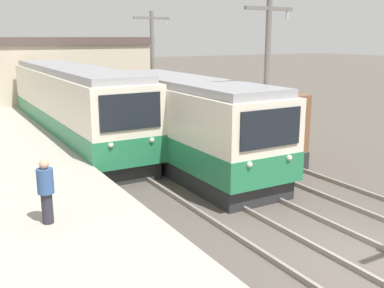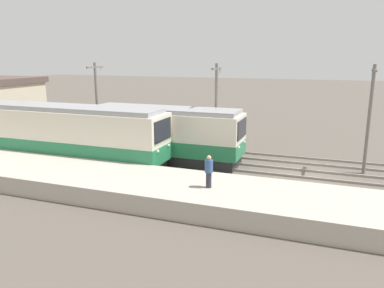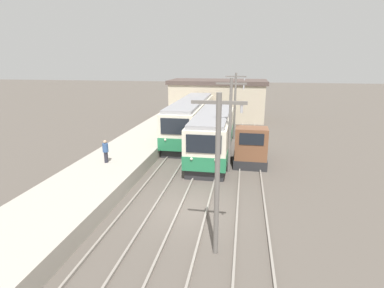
{
  "view_description": "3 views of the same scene",
  "coord_description": "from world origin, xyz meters",
  "px_view_note": "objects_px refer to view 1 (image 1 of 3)",
  "views": [
    {
      "loc": [
        -8.4,
        -6.29,
        5.24
      ],
      "look_at": [
        -0.26,
        7.82,
        1.31
      ],
      "focal_mm": 42.0,
      "sensor_mm": 36.0,
      "label": 1
    },
    {
      "loc": [
        -22.21,
        -1.03,
        6.91
      ],
      "look_at": [
        0.06,
        7.14,
        1.35
      ],
      "focal_mm": 35.0,
      "sensor_mm": 36.0,
      "label": 2
    },
    {
      "loc": [
        2.58,
        -13.93,
        7.56
      ],
      "look_at": [
        -1.18,
        7.59,
        1.49
      ],
      "focal_mm": 28.0,
      "sensor_mm": 36.0,
      "label": 3
    }
  ],
  "objects_px": {
    "commuter_train_left": "(74,109)",
    "catenary_mast_far": "(153,69)",
    "shunting_locomotive": "(253,133)",
    "person_on_platform": "(46,189)",
    "commuter_train_center": "(186,127)",
    "catenary_mast_mid": "(267,86)"
  },
  "relations": [
    {
      "from": "commuter_train_left",
      "to": "shunting_locomotive",
      "type": "height_order",
      "value": "commuter_train_left"
    },
    {
      "from": "commuter_train_center",
      "to": "person_on_platform",
      "type": "relative_size",
      "value": 6.82
    },
    {
      "from": "shunting_locomotive",
      "to": "person_on_platform",
      "type": "xyz_separation_m",
      "value": [
        -9.61,
        -4.67,
        0.58
      ]
    },
    {
      "from": "catenary_mast_mid",
      "to": "catenary_mast_far",
      "type": "bearing_deg",
      "value": 90.0
    },
    {
      "from": "commuter_train_center",
      "to": "shunting_locomotive",
      "type": "height_order",
      "value": "commuter_train_center"
    },
    {
      "from": "shunting_locomotive",
      "to": "person_on_platform",
      "type": "relative_size",
      "value": 3.18
    },
    {
      "from": "shunting_locomotive",
      "to": "commuter_train_center",
      "type": "bearing_deg",
      "value": 170.14
    },
    {
      "from": "catenary_mast_mid",
      "to": "catenary_mast_far",
      "type": "xyz_separation_m",
      "value": [
        0.0,
        9.34,
        0.0
      ]
    },
    {
      "from": "shunting_locomotive",
      "to": "person_on_platform",
      "type": "height_order",
      "value": "shunting_locomotive"
    },
    {
      "from": "commuter_train_left",
      "to": "catenary_mast_mid",
      "type": "bearing_deg",
      "value": -64.99
    },
    {
      "from": "commuter_train_left",
      "to": "catenary_mast_far",
      "type": "xyz_separation_m",
      "value": [
        4.31,
        0.11,
        1.78
      ]
    },
    {
      "from": "commuter_train_center",
      "to": "person_on_platform",
      "type": "distance_m",
      "value": 8.41
    },
    {
      "from": "shunting_locomotive",
      "to": "catenary_mast_far",
      "type": "xyz_separation_m",
      "value": [
        -1.49,
        6.75,
        2.35
      ]
    },
    {
      "from": "commuter_train_left",
      "to": "shunting_locomotive",
      "type": "xyz_separation_m",
      "value": [
        5.8,
        -6.64,
        -0.57
      ]
    },
    {
      "from": "catenary_mast_mid",
      "to": "commuter_train_left",
      "type": "bearing_deg",
      "value": 115.01
    },
    {
      "from": "shunting_locomotive",
      "to": "catenary_mast_far",
      "type": "distance_m",
      "value": 7.3
    },
    {
      "from": "catenary_mast_far",
      "to": "shunting_locomotive",
      "type": "bearing_deg",
      "value": -77.54
    },
    {
      "from": "commuter_train_left",
      "to": "person_on_platform",
      "type": "height_order",
      "value": "commuter_train_left"
    },
    {
      "from": "catenary_mast_far",
      "to": "commuter_train_left",
      "type": "bearing_deg",
      "value": -178.56
    },
    {
      "from": "commuter_train_center",
      "to": "catenary_mast_mid",
      "type": "relative_size",
      "value": 1.63
    },
    {
      "from": "catenary_mast_mid",
      "to": "person_on_platform",
      "type": "height_order",
      "value": "catenary_mast_mid"
    },
    {
      "from": "catenary_mast_mid",
      "to": "person_on_platform",
      "type": "xyz_separation_m",
      "value": [
        -8.12,
        -2.08,
        -1.77
      ]
    }
  ]
}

